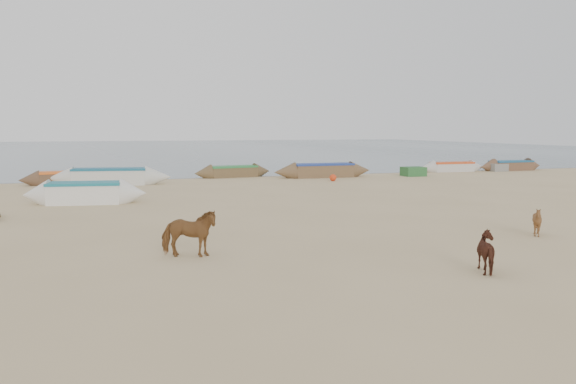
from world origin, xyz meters
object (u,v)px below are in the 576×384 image
(calf_right, at_px, (491,252))
(calf_front, at_px, (537,222))
(cow_adult, at_px, (189,233))
(near_canoe, at_px, (85,193))

(calf_right, bearing_deg, calf_front, -56.11)
(cow_adult, relative_size, calf_front, 1.62)
(calf_right, relative_size, near_canoe, 0.18)
(calf_front, bearing_deg, cow_adult, -101.42)
(calf_right, height_order, near_canoe, near_canoe)
(calf_front, height_order, calf_right, calf_right)
(cow_adult, bearing_deg, calf_right, -101.37)
(calf_right, xyz_separation_m, near_canoe, (-9.31, 15.75, 0.01))
(cow_adult, relative_size, near_canoe, 0.28)
(calf_front, relative_size, calf_right, 0.97)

